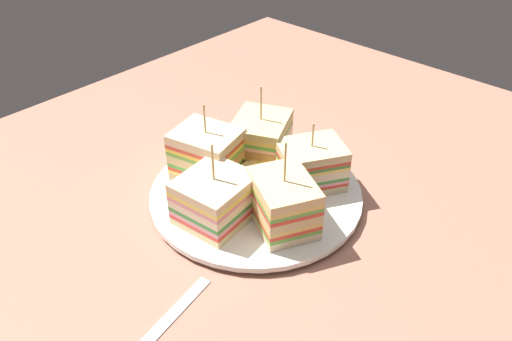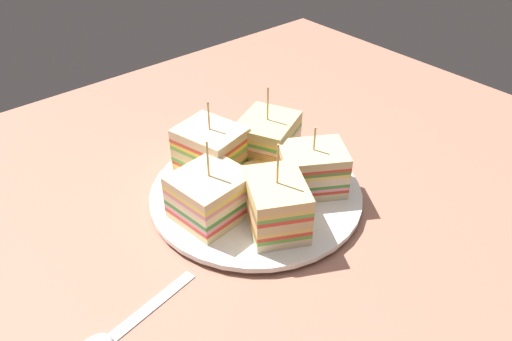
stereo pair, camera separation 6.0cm
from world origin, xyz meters
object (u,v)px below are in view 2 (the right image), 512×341
at_px(plate, 256,193).
at_px(sandwich_wedge_4, 213,197).
at_px(sandwich_wedge_1, 312,169).
at_px(chip_pile, 257,175).
at_px(sandwich_wedge_0, 276,205).
at_px(sandwich_wedge_3, 211,152).
at_px(spoon, 109,337).
at_px(sandwich_wedge_2, 267,140).

relative_size(plate, sandwich_wedge_4, 2.60).
distance_m(sandwich_wedge_1, chip_pile, 0.07).
distance_m(sandwich_wedge_0, sandwich_wedge_3, 0.13).
bearing_deg(plate, chip_pile, 43.85).
bearing_deg(sandwich_wedge_0, spoon, 120.01).
xyz_separation_m(sandwich_wedge_3, sandwich_wedge_4, (-0.05, -0.07, -0.00)).
xyz_separation_m(sandwich_wedge_2, spoon, (-0.29, -0.11, -0.04)).
bearing_deg(chip_pile, sandwich_wedge_4, -170.77).
bearing_deg(sandwich_wedge_3, chip_pile, 12.41).
relative_size(plate, spoon, 1.86).
bearing_deg(sandwich_wedge_3, spoon, -71.90).
relative_size(sandwich_wedge_4, chip_pile, 1.25).
bearing_deg(sandwich_wedge_2, plate, 12.30).
distance_m(plate, sandwich_wedge_3, 0.08).
bearing_deg(sandwich_wedge_2, chip_pile, 10.78).
bearing_deg(sandwich_wedge_4, sandwich_wedge_1, -22.49).
bearing_deg(sandwich_wedge_0, sandwich_wedge_2, -8.82).
bearing_deg(sandwich_wedge_1, sandwich_wedge_4, 15.56).
height_order(sandwich_wedge_0, spoon, sandwich_wedge_0).
bearing_deg(sandwich_wedge_4, sandwich_wedge_2, 13.89).
xyz_separation_m(plate, sandwich_wedge_0, (-0.02, -0.06, 0.03)).
bearing_deg(chip_pile, sandwich_wedge_3, 116.11).
bearing_deg(sandwich_wedge_1, sandwich_wedge_0, 48.39).
bearing_deg(sandwich_wedge_2, sandwich_wedge_4, -4.78).
bearing_deg(sandwich_wedge_0, plate, 6.91).
height_order(plate, sandwich_wedge_1, sandwich_wedge_1).
distance_m(sandwich_wedge_1, spoon, 0.29).
distance_m(plate, sandwich_wedge_1, 0.07).
xyz_separation_m(plate, sandwich_wedge_4, (-0.07, -0.00, 0.03)).
bearing_deg(sandwich_wedge_0, sandwich_wedge_1, -45.18).
height_order(sandwich_wedge_1, spoon, sandwich_wedge_1).
height_order(sandwich_wedge_1, sandwich_wedge_3, sandwich_wedge_3).
relative_size(sandwich_wedge_0, spoon, 0.78).
height_order(plate, sandwich_wedge_2, sandwich_wedge_2).
relative_size(plate, sandwich_wedge_0, 2.38).
bearing_deg(sandwich_wedge_1, sandwich_wedge_2, -57.39).
distance_m(sandwich_wedge_2, spoon, 0.31).
distance_m(sandwich_wedge_0, sandwich_wedge_4, 0.07).
distance_m(sandwich_wedge_1, sandwich_wedge_3, 0.13).
height_order(plate, sandwich_wedge_4, sandwich_wedge_4).
distance_m(sandwich_wedge_2, sandwich_wedge_4, 0.13).
bearing_deg(sandwich_wedge_1, spoon, 37.74).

